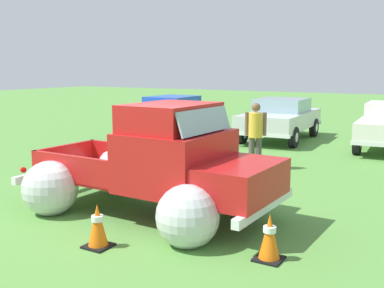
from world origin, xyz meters
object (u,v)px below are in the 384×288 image
Objects in this scene: vintage_pickup_truck at (163,172)px; lane_cone_1 at (98,226)px; lane_cone_0 at (269,237)px; spectator_0 at (255,132)px; show_car_1 at (281,117)px; show_car_0 at (170,114)px.

lane_cone_1 is at bearing -88.65° from vintage_pickup_truck.
spectator_0 is at bearing 115.46° from lane_cone_0.
spectator_0 is 5.88m from lane_cone_1.
show_car_1 is 2.65× the size of spectator_0.
show_car_0 reaches higher than lane_cone_0.
vintage_pickup_truck is at bearing 31.28° from show_car_0.
vintage_pickup_truck is at bearing 4.83° from show_car_1.
spectator_0 is at bearing 91.59° from lane_cone_1.
spectator_0 is 5.59m from lane_cone_0.
lane_cone_1 is at bearing -159.70° from lane_cone_0.
vintage_pickup_truck is 1.07× the size of show_car_1.
lane_cone_0 is (2.39, -5.02, -0.63)m from spectator_0.
lane_cone_1 is (0.16, -5.84, -0.63)m from spectator_0.
spectator_0 is 2.62× the size of lane_cone_0.
vintage_pickup_truck reaches higher than show_car_0.
lane_cone_0 is at bearing 38.27° from show_car_0.
show_car_0 is at bearing 118.51° from lane_cone_1.
show_car_1 is 10.80m from lane_cone_1.
show_car_0 is 6.55m from spectator_0.
show_car_1 is at bearing -9.44° from spectator_0.
spectator_0 reaches higher than show_car_0.
lane_cone_1 is (0.01, -1.64, -0.45)m from vintage_pickup_truck.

